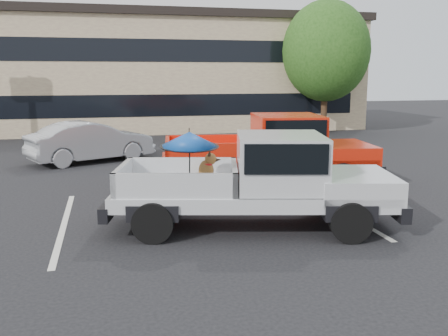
# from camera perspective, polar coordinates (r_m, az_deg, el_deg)

# --- Properties ---
(ground) EXTENTS (90.00, 90.00, 0.00)m
(ground) POSITION_cam_1_polar(r_m,az_deg,el_deg) (9.06, 0.62, -8.88)
(ground) COLOR black
(ground) RESTS_ON ground
(stripe_left) EXTENTS (0.12, 5.00, 0.01)m
(stripe_left) POSITION_cam_1_polar(r_m,az_deg,el_deg) (10.77, -17.83, -6.20)
(stripe_left) COLOR silver
(stripe_left) RESTS_ON ground
(stripe_right) EXTENTS (0.12, 5.00, 0.01)m
(stripe_right) POSITION_cam_1_polar(r_m,az_deg,el_deg) (11.85, 12.53, -4.41)
(stripe_right) COLOR silver
(stripe_right) RESTS_ON ground
(motel_building) EXTENTS (20.40, 8.40, 6.30)m
(motel_building) POSITION_cam_1_polar(r_m,az_deg,el_deg) (29.56, -5.39, 10.93)
(motel_building) COLOR tan
(motel_building) RESTS_ON ground
(tree_right) EXTENTS (4.46, 4.46, 6.78)m
(tree_right) POSITION_cam_1_polar(r_m,az_deg,el_deg) (26.71, 11.58, 12.95)
(tree_right) COLOR #332114
(tree_right) RESTS_ON ground
(tree_back) EXTENTS (4.68, 4.68, 7.11)m
(tree_back) POSITION_cam_1_polar(r_m,az_deg,el_deg) (33.31, 0.86, 13.01)
(tree_back) COLOR #332114
(tree_back) RESTS_ON ground
(silver_pickup) EXTENTS (5.98, 3.19, 2.06)m
(silver_pickup) POSITION_cam_1_polar(r_m,az_deg,el_deg) (9.87, 5.06, -0.95)
(silver_pickup) COLOR black
(silver_pickup) RESTS_ON ground
(red_pickup) EXTENTS (6.15, 2.78, 1.96)m
(red_pickup) POSITION_cam_1_polar(r_m,az_deg,el_deg) (13.67, 6.47, 2.34)
(red_pickup) COLOR black
(red_pickup) RESTS_ON ground
(silver_sedan) EXTENTS (4.56, 3.19, 1.42)m
(silver_sedan) POSITION_cam_1_polar(r_m,az_deg,el_deg) (18.15, -14.93, 2.94)
(silver_sedan) COLOR #A2A5A9
(silver_sedan) RESTS_ON ground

